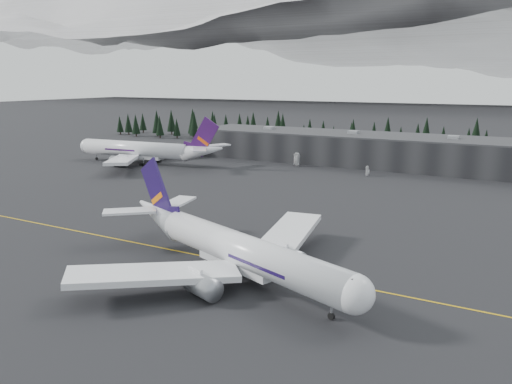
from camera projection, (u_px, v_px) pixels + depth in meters
The scene contains 9 objects.
ground at pixel (210, 253), 102.47m from camera, with size 1400.00×1400.00×0.00m, color black.
taxiline at pixel (204, 256), 100.75m from camera, with size 400.00×0.40×0.02m, color gold.
terminal at pixel (376, 150), 208.24m from camera, with size 160.00×30.00×12.60m.
treeline at pixel (397, 138), 239.70m from camera, with size 360.00×20.00×15.00m, color black.
mountain_ridge at pixel (498, 98), 959.75m from camera, with size 4400.00×900.00×420.00m, color white, non-canonical shape.
jet_main at pixel (229, 246), 90.90m from camera, with size 61.79×55.39×18.75m.
jet_parked at pixel (147, 150), 209.73m from camera, with size 70.68×64.99×20.79m.
gse_vehicle_a at pixel (297, 164), 205.94m from camera, with size 2.60×5.63×1.57m, color silver.
gse_vehicle_b at pixel (368, 174), 184.65m from camera, with size 1.54×3.82×1.30m, color silver.
Camera 1 is at (54.73, -80.84, 34.94)m, focal length 35.00 mm.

